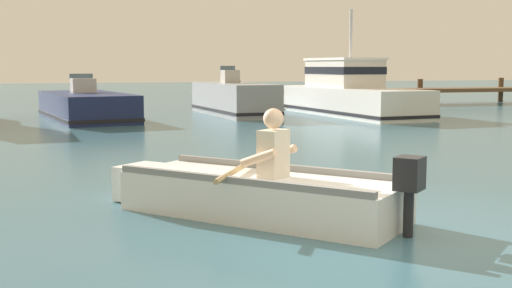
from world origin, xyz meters
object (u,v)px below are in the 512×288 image
rowboat_with_person (256,193)px  moored_boat_white (350,94)px  moored_boat_grey (234,100)px  moored_boat_navy (87,107)px

rowboat_with_person → moored_boat_white: 15.18m
moored_boat_grey → moored_boat_white: bearing=-16.4°
moored_boat_navy → moored_boat_white: bearing=-2.3°
moored_boat_grey → moored_boat_white: size_ratio=0.74×
rowboat_with_person → moored_boat_white: bearing=62.2°
moored_boat_grey → moored_boat_white: (3.75, -1.10, 0.21)m
moored_boat_grey → moored_boat_white: 3.91m
moored_boat_white → rowboat_with_person: bearing=-117.8°
rowboat_with_person → moored_boat_navy: size_ratio=0.58×
moored_boat_navy → moored_boat_white: (8.57, -0.34, 0.33)m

